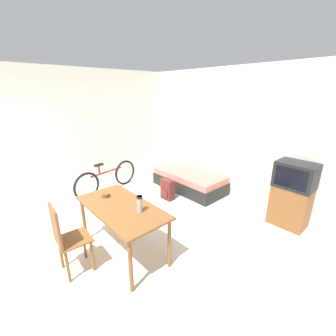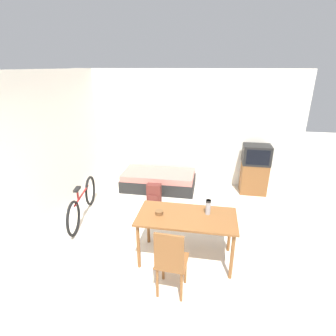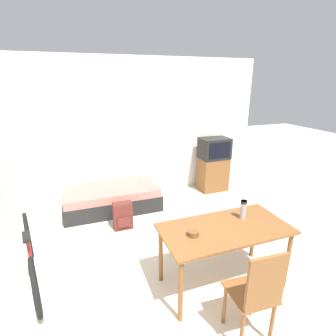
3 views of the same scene
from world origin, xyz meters
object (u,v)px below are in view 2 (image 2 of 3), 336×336
dining_table (187,221)px  mate_bowl (159,212)px  daybed (159,180)px  bicycle (83,203)px  wooden_chair (170,261)px  backpack (154,194)px  tv (255,169)px  thermos_flask (208,206)px

dining_table → mate_bowl: 0.41m
daybed → bicycle: 1.91m
mate_bowl → wooden_chair: bearing=-68.3°
mate_bowl → daybed: bearing=102.0°
backpack → bicycle: bearing=-147.9°
tv → bicycle: size_ratio=0.68×
mate_bowl → dining_table: bearing=2.9°
dining_table → backpack: bearing=117.9°
dining_table → bicycle: bearing=158.1°
daybed → tv: 2.22m
bicycle → mate_bowl: size_ratio=14.43×
dining_table → thermos_flask: thermos_flask is taller
daybed → wooden_chair: size_ratio=1.74×
daybed → mate_bowl: (0.50, -2.36, 0.57)m
tv → bicycle: bearing=-153.5°
dining_table → wooden_chair: (-0.12, -0.72, -0.12)m
mate_bowl → backpack: size_ratio=0.26×
daybed → backpack: 0.74m
thermos_flask → tv: bearing=67.5°
tv → thermos_flask: bearing=-112.5°
bicycle → mate_bowl: bearing=-27.1°
backpack → daybed: bearing=94.2°
daybed → thermos_flask: size_ratio=7.58×
dining_table → backpack: size_ratio=3.18×
dining_table → bicycle: dining_table is taller
wooden_chair → thermos_flask: 0.98m
dining_table → bicycle: size_ratio=0.85×
mate_bowl → backpack: bearing=105.4°
dining_table → backpack: 1.86m
wooden_chair → backpack: (-0.72, 2.31, -0.32)m
daybed → bicycle: size_ratio=1.02×
dining_table → mate_bowl: mate_bowl is taller
thermos_flask → wooden_chair: bearing=-116.7°
wooden_chair → backpack: bearing=107.3°
thermos_flask → backpack: size_ratio=0.50×
tv → mate_bowl: tv is taller
mate_bowl → backpack: (-0.45, 1.62, -0.56)m
wooden_chair → tv: bearing=66.4°
bicycle → backpack: (1.22, 0.77, -0.10)m
thermos_flask → mate_bowl: 0.71m
bicycle → backpack: bearing=32.1°
daybed → wooden_chair: (0.78, -3.05, 0.34)m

